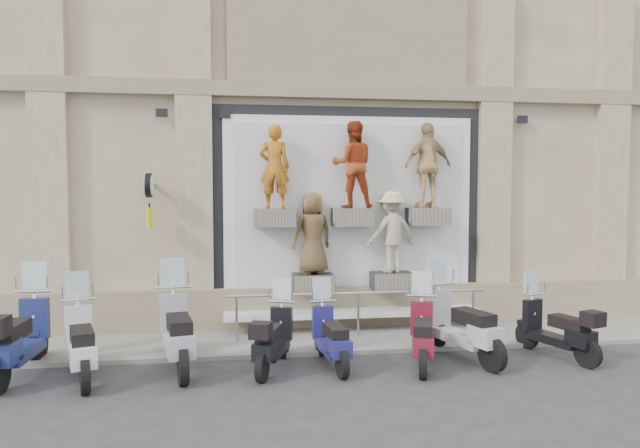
{
  "coord_description": "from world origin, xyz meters",
  "views": [
    {
      "loc": [
        -2.22,
        -8.54,
        2.88
      ],
      "look_at": [
        -0.75,
        1.9,
        2.23
      ],
      "focal_mm": 32.0,
      "sensor_mm": 36.0,
      "label": 1
    }
  ],
  "objects_px": {
    "scooter_e": "(331,325)",
    "scooter_g": "(462,311)",
    "scooter_c": "(177,317)",
    "guard_rail": "(358,316)",
    "scooter_b": "(81,328)",
    "scooter_d": "(273,326)",
    "scooter_a": "(19,322)",
    "scooter_f": "(422,321)",
    "clock_sign_bracket": "(149,193)",
    "scooter_h": "(556,317)"
  },
  "relations": [
    {
      "from": "scooter_c",
      "to": "scooter_h",
      "type": "height_order",
      "value": "scooter_c"
    },
    {
      "from": "scooter_a",
      "to": "scooter_b",
      "type": "distance_m",
      "value": 1.0
    },
    {
      "from": "scooter_e",
      "to": "scooter_h",
      "type": "distance_m",
      "value": 3.89
    },
    {
      "from": "clock_sign_bracket",
      "to": "scooter_b",
      "type": "height_order",
      "value": "clock_sign_bracket"
    },
    {
      "from": "clock_sign_bracket",
      "to": "scooter_e",
      "type": "xyz_separation_m",
      "value": [
        3.12,
        -2.03,
        -2.12
      ]
    },
    {
      "from": "guard_rail",
      "to": "scooter_f",
      "type": "relative_size",
      "value": 2.79
    },
    {
      "from": "scooter_c",
      "to": "scooter_g",
      "type": "distance_m",
      "value": 4.7
    },
    {
      "from": "scooter_e",
      "to": "scooter_g",
      "type": "relative_size",
      "value": 0.83
    },
    {
      "from": "scooter_b",
      "to": "scooter_d",
      "type": "bearing_deg",
      "value": -16.85
    },
    {
      "from": "clock_sign_bracket",
      "to": "scooter_c",
      "type": "height_order",
      "value": "clock_sign_bracket"
    },
    {
      "from": "scooter_f",
      "to": "guard_rail",
      "type": "bearing_deg",
      "value": 128.99
    },
    {
      "from": "scooter_c",
      "to": "scooter_e",
      "type": "relative_size",
      "value": 1.25
    },
    {
      "from": "guard_rail",
      "to": "scooter_g",
      "type": "height_order",
      "value": "scooter_g"
    },
    {
      "from": "scooter_b",
      "to": "scooter_g",
      "type": "xyz_separation_m",
      "value": [
        6.09,
        0.17,
        0.05
      ]
    },
    {
      "from": "clock_sign_bracket",
      "to": "scooter_c",
      "type": "relative_size",
      "value": 0.48
    },
    {
      "from": "scooter_h",
      "to": "scooter_d",
      "type": "bearing_deg",
      "value": 160.96
    },
    {
      "from": "scooter_e",
      "to": "scooter_f",
      "type": "distance_m",
      "value": 1.49
    },
    {
      "from": "guard_rail",
      "to": "scooter_f",
      "type": "xyz_separation_m",
      "value": [
        0.7,
        -1.72,
        0.27
      ]
    },
    {
      "from": "scooter_e",
      "to": "scooter_f",
      "type": "relative_size",
      "value": 0.93
    },
    {
      "from": "clock_sign_bracket",
      "to": "scooter_f",
      "type": "height_order",
      "value": "clock_sign_bracket"
    },
    {
      "from": "scooter_d",
      "to": "scooter_f",
      "type": "distance_m",
      "value": 2.42
    },
    {
      "from": "scooter_c",
      "to": "scooter_g",
      "type": "xyz_separation_m",
      "value": [
        4.7,
        -0.1,
        -0.03
      ]
    },
    {
      "from": "scooter_d",
      "to": "scooter_g",
      "type": "bearing_deg",
      "value": 20.56
    },
    {
      "from": "clock_sign_bracket",
      "to": "scooter_h",
      "type": "xyz_separation_m",
      "value": [
        7.01,
        -2.08,
        -2.09
      ]
    },
    {
      "from": "scooter_d",
      "to": "scooter_g",
      "type": "distance_m",
      "value": 3.19
    },
    {
      "from": "clock_sign_bracket",
      "to": "scooter_d",
      "type": "distance_m",
      "value": 3.66
    },
    {
      "from": "scooter_b",
      "to": "scooter_f",
      "type": "relative_size",
      "value": 1.06
    },
    {
      "from": "guard_rail",
      "to": "scooter_g",
      "type": "bearing_deg",
      "value": -45.13
    },
    {
      "from": "scooter_a",
      "to": "scooter_b",
      "type": "bearing_deg",
      "value": -13.86
    },
    {
      "from": "scooter_a",
      "to": "scooter_c",
      "type": "xyz_separation_m",
      "value": [
        2.36,
        0.01,
        0.01
      ]
    },
    {
      "from": "scooter_c",
      "to": "scooter_g",
      "type": "relative_size",
      "value": 1.03
    },
    {
      "from": "guard_rail",
      "to": "scooter_g",
      "type": "xyz_separation_m",
      "value": [
        1.47,
        -1.48,
        0.37
      ]
    },
    {
      "from": "scooter_g",
      "to": "scooter_f",
      "type": "bearing_deg",
      "value": -179.91
    },
    {
      "from": "scooter_a",
      "to": "scooter_f",
      "type": "distance_m",
      "value": 6.3
    },
    {
      "from": "scooter_h",
      "to": "scooter_e",
      "type": "bearing_deg",
      "value": 160.65
    },
    {
      "from": "scooter_a",
      "to": "scooter_h",
      "type": "height_order",
      "value": "scooter_a"
    },
    {
      "from": "scooter_c",
      "to": "scooter_d",
      "type": "distance_m",
      "value": 1.53
    },
    {
      "from": "scooter_d",
      "to": "scooter_g",
      "type": "xyz_separation_m",
      "value": [
        3.18,
        0.1,
        0.14
      ]
    },
    {
      "from": "scooter_f",
      "to": "clock_sign_bracket",
      "type": "bearing_deg",
      "value": 171.38
    },
    {
      "from": "scooter_a",
      "to": "scooter_g",
      "type": "height_order",
      "value": "scooter_a"
    },
    {
      "from": "scooter_d",
      "to": "scooter_f",
      "type": "height_order",
      "value": "scooter_f"
    },
    {
      "from": "scooter_a",
      "to": "clock_sign_bracket",
      "type": "bearing_deg",
      "value": 48.84
    },
    {
      "from": "clock_sign_bracket",
      "to": "scooter_g",
      "type": "distance_m",
      "value": 6.04
    },
    {
      "from": "scooter_e",
      "to": "scooter_c",
      "type": "bearing_deg",
      "value": 168.6
    },
    {
      "from": "guard_rail",
      "to": "clock_sign_bracket",
      "type": "relative_size",
      "value": 4.96
    },
    {
      "from": "scooter_a",
      "to": "scooter_b",
      "type": "relative_size",
      "value": 1.08
    },
    {
      "from": "scooter_f",
      "to": "scooter_g",
      "type": "bearing_deg",
      "value": 34.26
    },
    {
      "from": "scooter_a",
      "to": "scooter_h",
      "type": "xyz_separation_m",
      "value": [
        8.69,
        -0.23,
        -0.14
      ]
    },
    {
      "from": "clock_sign_bracket",
      "to": "scooter_g",
      "type": "relative_size",
      "value": 0.5
    },
    {
      "from": "guard_rail",
      "to": "scooter_a",
      "type": "xyz_separation_m",
      "value": [
        -5.59,
        -1.39,
        0.38
      ]
    }
  ]
}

